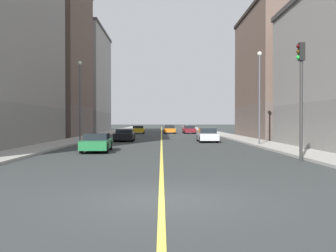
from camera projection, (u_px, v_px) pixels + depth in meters
ground_plane at (161, 200)px, 10.16m from camera, size 400.00×400.00×0.00m
sidewalk_left at (219, 134)px, 59.29m from camera, size 2.75×168.00×0.15m
sidewalk_right at (103, 134)px, 59.00m from camera, size 2.75×168.00×0.15m
lane_center_stripe at (161, 134)px, 59.15m from camera, size 0.16×154.00×0.01m
building_left_mid at (286, 74)px, 46.14m from camera, size 9.53×16.17×15.16m
building_right_midblock at (48, 58)px, 50.64m from camera, size 9.53×14.59×20.39m
building_right_distant at (79, 81)px, 69.54m from camera, size 9.53×18.32×18.19m
traffic_light_left_near at (301, 85)px, 19.60m from camera, size 0.40×0.32×6.00m
street_lamp_left_near at (259, 88)px, 31.94m from camera, size 0.36×0.36×7.60m
street_lamp_right_near at (80, 93)px, 38.34m from camera, size 0.36×0.36×7.79m
car_orange at (169, 129)px, 63.39m from camera, size 1.96×4.04×1.30m
car_red at (169, 128)px, 74.91m from camera, size 1.94×4.23×1.32m
car_maroon at (189, 130)px, 62.81m from camera, size 2.00×4.45×1.26m
car_black at (125, 135)px, 39.14m from camera, size 1.93×4.56×1.24m
car_silver at (207, 135)px, 37.51m from camera, size 1.86×4.09×1.36m
car_yellow at (138, 130)px, 62.01m from camera, size 1.93×4.03×1.28m
car_green at (97, 142)px, 25.95m from camera, size 1.93×4.66×1.23m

